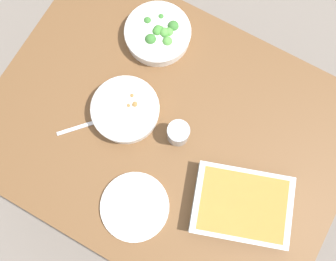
% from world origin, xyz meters
% --- Properties ---
extents(ground_plane, '(6.00, 6.00, 0.00)m').
position_xyz_m(ground_plane, '(0.00, 0.00, 0.00)').
color(ground_plane, slate).
extents(dining_table, '(1.20, 0.90, 0.74)m').
position_xyz_m(dining_table, '(0.00, 0.00, 0.65)').
color(dining_table, brown).
rests_on(dining_table, ground_plane).
extents(stew_bowl, '(0.23, 0.23, 0.06)m').
position_xyz_m(stew_bowl, '(0.15, 0.01, 0.77)').
color(stew_bowl, white).
rests_on(stew_bowl, dining_table).
extents(broccoli_bowl, '(0.23, 0.23, 0.07)m').
position_xyz_m(broccoli_bowl, '(0.19, -0.28, 0.77)').
color(broccoli_bowl, white).
rests_on(broccoli_bowl, dining_table).
extents(baking_dish, '(0.36, 0.31, 0.06)m').
position_xyz_m(baking_dish, '(-0.32, 0.10, 0.77)').
color(baking_dish, silver).
rests_on(baking_dish, dining_table).
extents(drink_cup, '(0.07, 0.07, 0.08)m').
position_xyz_m(drink_cup, '(-0.04, -0.00, 0.78)').
color(drink_cup, '#B2BCC6').
rests_on(drink_cup, dining_table).
extents(side_plate, '(0.22, 0.22, 0.01)m').
position_xyz_m(side_plate, '(-0.03, 0.27, 0.75)').
color(side_plate, silver).
rests_on(side_plate, dining_table).
extents(spoon_by_stew, '(0.13, 0.14, 0.01)m').
position_xyz_m(spoon_by_stew, '(0.24, 0.11, 0.74)').
color(spoon_by_stew, silver).
rests_on(spoon_by_stew, dining_table).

